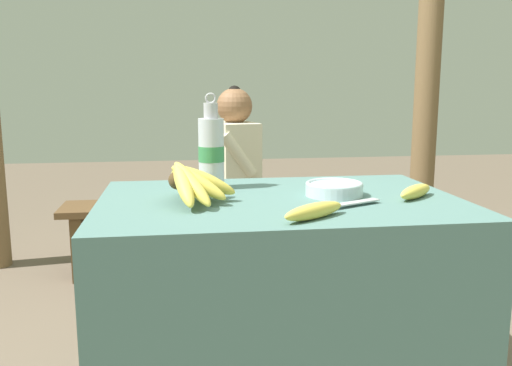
{
  "coord_description": "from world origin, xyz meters",
  "views": [
    {
      "loc": [
        -0.3,
        -1.6,
        1.03
      ],
      "look_at": [
        -0.07,
        0.05,
        0.73
      ],
      "focal_mm": 38.0,
      "sensor_mm": 36.0,
      "label": 1
    }
  ],
  "objects_px": {
    "loose_banana_front": "(314,211)",
    "seated_vendor": "(227,167)",
    "loose_banana_side": "(416,191)",
    "banana_bunch_ripe": "(192,181)",
    "water_bottle": "(211,151)",
    "banana_bunch_green": "(141,193)",
    "wooden_bench": "(222,212)",
    "serving_bowl": "(334,188)",
    "support_post_far": "(430,31)",
    "knife": "(338,205)"
  },
  "relations": [
    {
      "from": "loose_banana_front",
      "to": "seated_vendor",
      "type": "relative_size",
      "value": 0.19
    },
    {
      "from": "loose_banana_side",
      "to": "banana_bunch_ripe",
      "type": "bearing_deg",
      "value": 177.56
    },
    {
      "from": "loose_banana_side",
      "to": "water_bottle",
      "type": "bearing_deg",
      "value": 157.54
    },
    {
      "from": "water_bottle",
      "to": "banana_bunch_green",
      "type": "relative_size",
      "value": 1.08
    },
    {
      "from": "wooden_bench",
      "to": "loose_banana_side",
      "type": "bearing_deg",
      "value": -71.39
    },
    {
      "from": "banana_bunch_ripe",
      "to": "seated_vendor",
      "type": "distance_m",
      "value": 1.4
    },
    {
      "from": "serving_bowl",
      "to": "water_bottle",
      "type": "height_order",
      "value": "water_bottle"
    },
    {
      "from": "serving_bowl",
      "to": "wooden_bench",
      "type": "distance_m",
      "value": 1.44
    },
    {
      "from": "water_bottle",
      "to": "seated_vendor",
      "type": "bearing_deg",
      "value": 82.28
    },
    {
      "from": "wooden_bench",
      "to": "support_post_far",
      "type": "distance_m",
      "value": 1.67
    },
    {
      "from": "loose_banana_front",
      "to": "wooden_bench",
      "type": "bearing_deg",
      "value": 93.85
    },
    {
      "from": "knife",
      "to": "support_post_far",
      "type": "distance_m",
      "value": 2.18
    },
    {
      "from": "serving_bowl",
      "to": "support_post_far",
      "type": "height_order",
      "value": "support_post_far"
    },
    {
      "from": "loose_banana_front",
      "to": "loose_banana_side",
      "type": "distance_m",
      "value": 0.43
    },
    {
      "from": "water_bottle",
      "to": "support_post_far",
      "type": "relative_size",
      "value": 0.12
    },
    {
      "from": "loose_banana_front",
      "to": "banana_bunch_green",
      "type": "height_order",
      "value": "loose_banana_front"
    },
    {
      "from": "banana_bunch_ripe",
      "to": "knife",
      "type": "xyz_separation_m",
      "value": [
        0.4,
        -0.14,
        -0.06
      ]
    },
    {
      "from": "water_bottle",
      "to": "loose_banana_side",
      "type": "height_order",
      "value": "water_bottle"
    },
    {
      "from": "banana_bunch_ripe",
      "to": "knife",
      "type": "distance_m",
      "value": 0.43
    },
    {
      "from": "serving_bowl",
      "to": "knife",
      "type": "height_order",
      "value": "serving_bowl"
    },
    {
      "from": "water_bottle",
      "to": "banana_bunch_green",
      "type": "height_order",
      "value": "water_bottle"
    },
    {
      "from": "knife",
      "to": "seated_vendor",
      "type": "relative_size",
      "value": 0.22
    },
    {
      "from": "support_post_far",
      "to": "loose_banana_side",
      "type": "bearing_deg",
      "value": -115.93
    },
    {
      "from": "seated_vendor",
      "to": "water_bottle",
      "type": "bearing_deg",
      "value": 71.23
    },
    {
      "from": "banana_bunch_ripe",
      "to": "serving_bowl",
      "type": "distance_m",
      "value": 0.45
    },
    {
      "from": "wooden_bench",
      "to": "banana_bunch_green",
      "type": "height_order",
      "value": "banana_bunch_green"
    },
    {
      "from": "water_bottle",
      "to": "banana_bunch_green",
      "type": "bearing_deg",
      "value": 105.21
    },
    {
      "from": "knife",
      "to": "wooden_bench",
      "type": "distance_m",
      "value": 1.6
    },
    {
      "from": "serving_bowl",
      "to": "water_bottle",
      "type": "relative_size",
      "value": 0.57
    },
    {
      "from": "seated_vendor",
      "to": "support_post_far",
      "type": "distance_m",
      "value": 1.5
    },
    {
      "from": "banana_bunch_ripe",
      "to": "wooden_bench",
      "type": "height_order",
      "value": "banana_bunch_ripe"
    },
    {
      "from": "wooden_bench",
      "to": "banana_bunch_green",
      "type": "bearing_deg",
      "value": 179.75
    },
    {
      "from": "banana_bunch_ripe",
      "to": "serving_bowl",
      "type": "xyz_separation_m",
      "value": [
        0.44,
        0.04,
        -0.04
      ]
    },
    {
      "from": "water_bottle",
      "to": "knife",
      "type": "bearing_deg",
      "value": -47.3
    },
    {
      "from": "loose_banana_side",
      "to": "support_post_far",
      "type": "xyz_separation_m",
      "value": [
        0.81,
        1.66,
        0.65
      ]
    },
    {
      "from": "knife",
      "to": "wooden_bench",
      "type": "relative_size",
      "value": 0.13
    },
    {
      "from": "water_bottle",
      "to": "support_post_far",
      "type": "xyz_separation_m",
      "value": [
        1.42,
        1.41,
        0.55
      ]
    },
    {
      "from": "banana_bunch_ripe",
      "to": "banana_bunch_green",
      "type": "relative_size",
      "value": 1.1
    },
    {
      "from": "loose_banana_front",
      "to": "support_post_far",
      "type": "xyz_separation_m",
      "value": [
        1.18,
        1.87,
        0.65
      ]
    },
    {
      "from": "water_bottle",
      "to": "loose_banana_side",
      "type": "relative_size",
      "value": 1.9
    },
    {
      "from": "water_bottle",
      "to": "loose_banana_front",
      "type": "bearing_deg",
      "value": -62.91
    },
    {
      "from": "banana_bunch_ripe",
      "to": "serving_bowl",
      "type": "bearing_deg",
      "value": 5.71
    },
    {
      "from": "water_bottle",
      "to": "loose_banana_front",
      "type": "height_order",
      "value": "water_bottle"
    },
    {
      "from": "water_bottle",
      "to": "loose_banana_side",
      "type": "xyz_separation_m",
      "value": [
        0.61,
        -0.25,
        -0.1
      ]
    },
    {
      "from": "loose_banana_side",
      "to": "banana_bunch_green",
      "type": "distance_m",
      "value": 1.74
    },
    {
      "from": "wooden_bench",
      "to": "banana_bunch_green",
      "type": "relative_size",
      "value": 5.97
    },
    {
      "from": "wooden_bench",
      "to": "seated_vendor",
      "type": "xyz_separation_m",
      "value": [
        0.03,
        -0.04,
        0.26
      ]
    },
    {
      "from": "banana_bunch_ripe",
      "to": "water_bottle",
      "type": "distance_m",
      "value": 0.24
    },
    {
      "from": "serving_bowl",
      "to": "loose_banana_side",
      "type": "distance_m",
      "value": 0.25
    },
    {
      "from": "knife",
      "to": "seated_vendor",
      "type": "xyz_separation_m",
      "value": [
        -0.18,
        1.5,
        -0.11
      ]
    }
  ]
}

